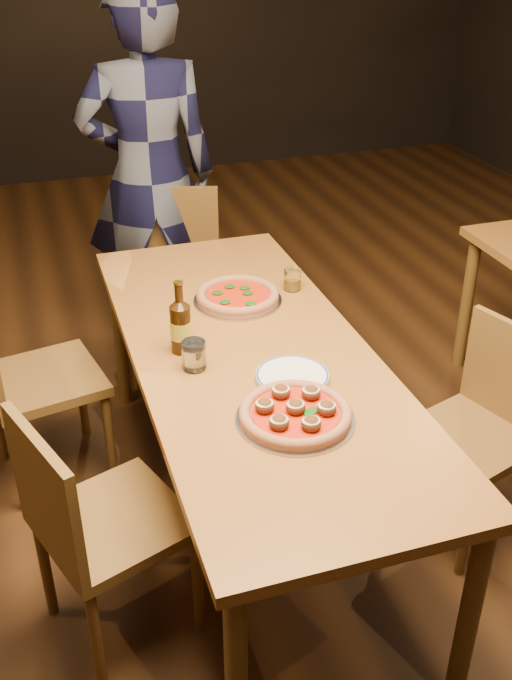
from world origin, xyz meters
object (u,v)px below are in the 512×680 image
object	(u,v)px
table_main	(252,368)
pizza_meatball	(295,413)
chair_main_nw	(114,520)
amber_glass	(292,279)
water_glass	(194,355)
chair_main_e	(470,436)
diner	(149,177)
pizza_margherita	(238,296)
beer_bottle	(181,327)
chair_end	(174,286)
plate_stack	(292,377)
chair_main_sw	(44,378)

from	to	relation	value
table_main	pizza_meatball	distance (m)	0.43
chair_main_nw	amber_glass	size ratio (longest dim) A/B	10.40
table_main	water_glass	distance (m)	0.25
chair_main_e	pizza_meatball	distance (m)	0.81
diner	chair_main_e	bearing A→B (deg)	119.46
pizza_margherita	beer_bottle	xyz separation A→B (m)	(-0.29, -0.30, 0.07)
table_main	diner	distance (m)	1.49
chair_end	water_glass	xyz separation A→B (m)	(-0.18, -1.21, 0.33)
diner	water_glass	bearing A→B (deg)	89.66
table_main	beer_bottle	distance (m)	0.29
chair_end	water_glass	distance (m)	1.26
pizza_meatball	pizza_margherita	size ratio (longest dim) A/B	1.04
table_main	plate_stack	size ratio (longest dim) A/B	8.49
chair_main_nw	chair_main_e	size ratio (longest dim) A/B	1.04
chair_end	pizza_margherita	size ratio (longest dim) A/B	2.74
beer_bottle	chair_main_nw	bearing A→B (deg)	-127.83
beer_bottle	water_glass	size ratio (longest dim) A/B	2.57
beer_bottle	chair_main_e	bearing A→B (deg)	-21.12
chair_main_nw	beer_bottle	bearing A→B (deg)	-57.66
pizza_meatball	diner	bearing A→B (deg)	91.92
pizza_meatball	diner	size ratio (longest dim) A/B	0.19
table_main	pizza_meatball	size ratio (longest dim) A/B	5.59
pizza_meatball	amber_glass	xyz separation A→B (m)	(0.30, 0.83, 0.02)
pizza_meatball	amber_glass	world-z (taller)	amber_glass
chair_end	amber_glass	xyz separation A→B (m)	(0.33, -0.75, 0.32)
chair_end	pizza_margherita	distance (m)	0.84
plate_stack	beer_bottle	xyz separation A→B (m)	(-0.30, 0.29, 0.08)
plate_stack	amber_glass	distance (m)	0.67
chair_main_sw	pizza_meatball	distance (m)	1.22
pizza_meatball	diner	xyz separation A→B (m)	(-0.06, 1.89, 0.15)
chair_main_sw	amber_glass	world-z (taller)	chair_main_sw
amber_glass	diner	size ratio (longest dim) A/B	0.05
amber_glass	chair_end	bearing A→B (deg)	113.93
amber_glass	beer_bottle	bearing A→B (deg)	-147.46
table_main	chair_main_nw	distance (m)	0.70
plate_stack	beer_bottle	size ratio (longest dim) A/B	0.92
amber_glass	diner	distance (m)	1.13
plate_stack	water_glass	bearing A→B (deg)	149.14
plate_stack	water_glass	size ratio (longest dim) A/B	2.36
chair_end	water_glass	bearing A→B (deg)	-82.06
diner	chair_main_sw	bearing A→B (deg)	61.52
chair_main_nw	pizza_meatball	bearing A→B (deg)	-117.36
pizza_margherita	chair_main_nw	bearing A→B (deg)	-130.48
table_main	pizza_meatball	xyz separation A→B (m)	(0.00, -0.42, 0.10)
chair_main_e	pizza_margherita	distance (m)	1.01
beer_bottle	pizza_margherita	bearing A→B (deg)	46.15
chair_main_nw	pizza_meatball	xyz separation A→B (m)	(0.56, -0.07, 0.33)
chair_main_nw	beer_bottle	distance (m)	0.67
plate_stack	water_glass	xyz separation A→B (m)	(-0.28, 0.17, 0.04)
pizza_margherita	plate_stack	bearing A→B (deg)	-89.42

